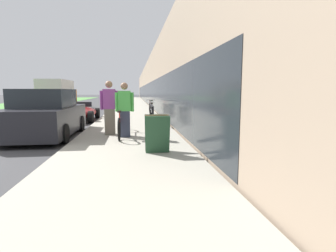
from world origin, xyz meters
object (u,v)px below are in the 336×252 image
at_px(cruiser_bike_nearest, 151,114).
at_px(person_rider, 125,110).
at_px(parked_sedan_curbside, 46,116).
at_px(tandem_bicycle, 121,124).
at_px(person_bystander, 110,108).
at_px(cruiser_bike_middle, 151,110).
at_px(vintage_roadster_curbside, 79,113).
at_px(moving_truck, 58,94).
at_px(bike_rack_hoop, 153,114).
at_px(cruiser_bike_farthest, 150,108).
at_px(sandwich_board_sign, 157,133).

bearing_deg(cruiser_bike_nearest, person_rider, -106.41).
distance_m(person_rider, parked_sedan_curbside, 2.80).
height_order(tandem_bicycle, person_bystander, person_bystander).
xyz_separation_m(cruiser_bike_middle, vintage_roadster_curbside, (-3.80, -0.31, -0.09)).
xyz_separation_m(tandem_bicycle, cruiser_bike_nearest, (1.23, 3.30, 0.03)).
xyz_separation_m(person_rider, parked_sedan_curbside, (-2.65, 0.85, -0.23)).
bearing_deg(parked_sedan_curbside, person_bystander, -8.66).
bearing_deg(cruiser_bike_middle, moving_truck, 125.88).
bearing_deg(moving_truck, cruiser_bike_nearest, -59.99).
xyz_separation_m(parked_sedan_curbside, vintage_roadster_curbside, (0.10, 4.95, -0.32)).
xyz_separation_m(tandem_bicycle, parked_sedan_curbside, (-2.50, 0.48, 0.26)).
relative_size(bike_rack_hoop, cruiser_bike_middle, 0.46).
relative_size(cruiser_bike_farthest, parked_sedan_curbside, 0.42).
bearing_deg(parked_sedan_curbside, person_rider, -17.85).
height_order(cruiser_bike_nearest, sandwich_board_sign, cruiser_bike_nearest).
distance_m(sandwich_board_sign, moving_truck, 20.55).
distance_m(bike_rack_hoop, cruiser_bike_farthest, 5.76).
bearing_deg(vintage_roadster_curbside, bike_rack_hoop, -42.11).
height_order(bike_rack_hoop, cruiser_bike_farthest, cruiser_bike_farthest).
relative_size(person_bystander, bike_rack_hoop, 2.11).
relative_size(tandem_bicycle, cruiser_bike_farthest, 1.63).
bearing_deg(cruiser_bike_nearest, person_bystander, -116.91).
relative_size(cruiser_bike_farthest, moving_truck, 0.28).
xyz_separation_m(tandem_bicycle, vintage_roadster_curbside, (-2.40, 5.43, -0.05)).
bearing_deg(parked_sedan_curbside, vintage_roadster_curbside, 88.86).
xyz_separation_m(tandem_bicycle, cruiser_bike_farthest, (1.47, 7.91, 0.00)).
distance_m(sandwich_board_sign, parked_sedan_curbside, 4.64).
distance_m(cruiser_bike_middle, parked_sedan_curbside, 6.56).
height_order(cruiser_bike_middle, parked_sedan_curbside, parked_sedan_curbside).
distance_m(person_rider, cruiser_bike_farthest, 8.40).
height_order(person_bystander, bike_rack_hoop, person_bystander).
distance_m(person_bystander, cruiser_bike_middle, 5.88).
bearing_deg(vintage_roadster_curbside, moving_truck, 109.89).
bearing_deg(person_rider, cruiser_bike_farthest, 80.92).
distance_m(tandem_bicycle, cruiser_bike_nearest, 3.52).
height_order(bike_rack_hoop, sandwich_board_sign, sandwich_board_sign).
bearing_deg(cruiser_bike_farthest, parked_sedan_curbside, -118.16).
xyz_separation_m(cruiser_bike_nearest, parked_sedan_curbside, (-3.73, -2.82, 0.24)).
relative_size(person_bystander, moving_truck, 0.29).
relative_size(person_rider, moving_truck, 0.28).
bearing_deg(sandwich_board_sign, moving_truck, 111.15).
bearing_deg(moving_truck, bike_rack_hoop, -62.03).
bearing_deg(cruiser_bike_farthest, bike_rack_hoop, -92.53).
height_order(person_bystander, moving_truck, moving_truck).
height_order(person_rider, parked_sedan_curbside, person_rider).
relative_size(parked_sedan_curbside, vintage_roadster_curbside, 1.01).
relative_size(person_bystander, cruiser_bike_middle, 0.96).
xyz_separation_m(bike_rack_hoop, cruiser_bike_middle, (0.18, 3.59, -0.10)).
distance_m(person_rider, moving_truck, 18.18).
bearing_deg(bike_rack_hoop, moving_truck, 117.97).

